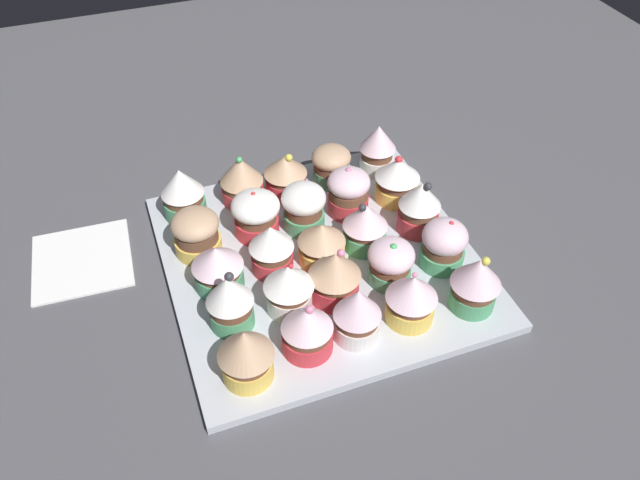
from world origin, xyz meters
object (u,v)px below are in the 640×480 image
at_px(cupcake_1, 307,328).
at_px(cupcake_14, 420,206).
at_px(cupcake_20, 183,193).
at_px(cupcake_9, 444,244).
at_px(cupcake_17, 304,206).
at_px(baking_tray, 320,260).
at_px(cupcake_4, 476,282).
at_px(cupcake_6, 289,287).
at_px(cupcake_12, 319,243).
at_px(cupcake_11, 272,249).
at_px(cupcake_22, 286,174).
at_px(cupcake_13, 365,224).
at_px(cupcake_16, 256,214).
at_px(cupcake_7, 335,275).
at_px(cupcake_19, 397,179).
at_px(cupcake_5, 230,300).
at_px(cupcake_15, 196,232).
at_px(cupcake_0, 246,354).
at_px(cupcake_10, 218,267).
at_px(cupcake_8, 391,262).
at_px(cupcake_2, 357,313).
at_px(cupcake_23, 331,164).
at_px(cupcake_18, 349,191).
at_px(cupcake_21, 242,179).
at_px(napkin, 82,260).
at_px(cupcake_24, 378,147).
at_px(cupcake_3, 411,297).

distance_m(cupcake_1, cupcake_14, 0.25).
bearing_deg(cupcake_20, cupcake_9, -35.74).
bearing_deg(cupcake_17, cupcake_14, -21.92).
bearing_deg(baking_tray, cupcake_4, -44.67).
bearing_deg(cupcake_6, cupcake_14, 20.13).
bearing_deg(cupcake_12, cupcake_9, -22.06).
relative_size(cupcake_11, cupcake_22, 1.06).
xyz_separation_m(cupcake_13, cupcake_16, (-0.13, 0.07, -0.00)).
relative_size(cupcake_7, cupcake_19, 1.06).
height_order(cupcake_5, cupcake_15, cupcake_5).
bearing_deg(cupcake_6, cupcake_0, -133.80).
relative_size(cupcake_10, cupcake_17, 0.93).
distance_m(cupcake_8, cupcake_20, 0.31).
xyz_separation_m(cupcake_6, cupcake_17, (0.07, 0.14, -0.00)).
relative_size(cupcake_0, cupcake_7, 0.97).
height_order(cupcake_13, cupcake_19, same).
xyz_separation_m(baking_tray, cupcake_16, (-0.06, 0.07, 0.04)).
distance_m(cupcake_5, cupcake_13, 0.21).
distance_m(cupcake_2, cupcake_6, 0.09).
height_order(cupcake_6, cupcake_20, cupcake_20).
bearing_deg(cupcake_23, cupcake_9, -71.03).
height_order(baking_tray, cupcake_15, cupcake_15).
bearing_deg(cupcake_23, cupcake_10, -143.92).
xyz_separation_m(cupcake_13, cupcake_18, (0.01, 0.07, 0.00)).
xyz_separation_m(cupcake_14, cupcake_22, (-0.15, 0.14, -0.01)).
bearing_deg(cupcake_9, cupcake_10, 167.83).
bearing_deg(cupcake_6, cupcake_21, 89.55).
bearing_deg(cupcake_21, cupcake_9, -45.83).
distance_m(cupcake_1, cupcake_5, 0.10).
distance_m(cupcake_11, cupcake_16, 0.08).
xyz_separation_m(cupcake_6, cupcake_15, (-0.08, 0.14, -0.01)).
xyz_separation_m(cupcake_15, cupcake_20, (-0.00, 0.08, 0.01)).
height_order(baking_tray, cupcake_6, cupcake_6).
bearing_deg(cupcake_11, cupcake_18, 29.08).
xyz_separation_m(cupcake_9, napkin, (-0.44, 0.18, -0.04)).
bearing_deg(cupcake_7, napkin, 147.45).
bearing_deg(cupcake_0, cupcake_10, 88.76).
xyz_separation_m(cupcake_1, cupcake_7, (0.06, 0.06, 0.00)).
height_order(baking_tray, cupcake_21, cupcake_21).
height_order(cupcake_5, cupcake_24, cupcake_5).
height_order(cupcake_18, cupcake_19, same).
distance_m(cupcake_5, napkin, 0.25).
distance_m(cupcake_1, cupcake_8, 0.15).
xyz_separation_m(cupcake_10, cupcake_17, (0.14, 0.07, 0.00)).
relative_size(cupcake_3, cupcake_18, 0.98).
relative_size(cupcake_2, cupcake_14, 0.92).
height_order(cupcake_5, cupcake_7, cupcake_5).
relative_size(baking_tray, cupcake_5, 4.79).
relative_size(cupcake_0, cupcake_8, 1.14).
bearing_deg(cupcake_19, cupcake_6, -145.11).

